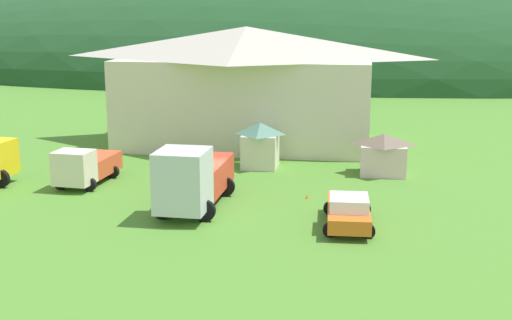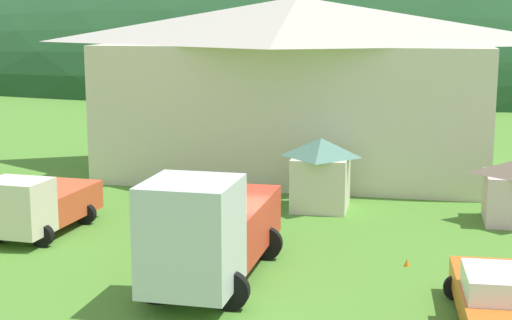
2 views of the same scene
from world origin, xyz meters
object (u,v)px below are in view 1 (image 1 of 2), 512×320
at_px(play_shed_pink, 383,153).
at_px(service_pickup_orange, 348,210).
at_px(depot_building, 246,84).
at_px(tow_truck_silver, 193,178).
at_px(light_truck_cream, 85,166).
at_px(play_shed_cream, 260,144).
at_px(traffic_cone_near_pickup, 307,199).

relative_size(play_shed_pink, service_pickup_orange, 0.59).
height_order(depot_building, tow_truck_silver, depot_building).
distance_m(light_truck_cream, service_pickup_orange, 16.70).
bearing_deg(play_shed_cream, service_pickup_orange, -62.27).
relative_size(play_shed_cream, light_truck_cream, 0.56).
xyz_separation_m(depot_building, service_pickup_orange, (8.26, -19.07, -3.80)).
height_order(play_shed_cream, traffic_cone_near_pickup, play_shed_cream).
xyz_separation_m(play_shed_cream, tow_truck_silver, (-2.08, -9.96, 0.18)).
relative_size(play_shed_pink, tow_truck_silver, 0.39).
height_order(tow_truck_silver, service_pickup_orange, tow_truck_silver).
relative_size(depot_building, light_truck_cream, 3.76).
bearing_deg(tow_truck_silver, depot_building, -178.23).
height_order(play_shed_cream, service_pickup_orange, play_shed_cream).
xyz_separation_m(play_shed_pink, light_truck_cream, (-17.71, -5.37, -0.20)).
relative_size(play_shed_cream, traffic_cone_near_pickup, 5.76).
height_order(depot_building, traffic_cone_near_pickup, depot_building).
height_order(tow_truck_silver, traffic_cone_near_pickup, tow_truck_silver).
xyz_separation_m(play_shed_cream, light_truck_cream, (-9.71, -6.03, -0.40)).
bearing_deg(play_shed_pink, tow_truck_silver, -137.31).
distance_m(depot_building, tow_truck_silver, 17.75).
bearing_deg(play_shed_pink, play_shed_cream, 175.27).
bearing_deg(play_shed_cream, depot_building, 106.28).
xyz_separation_m(play_shed_cream, traffic_cone_near_pickup, (3.70, -6.96, -1.56)).
distance_m(play_shed_cream, tow_truck_silver, 10.17).
distance_m(depot_building, light_truck_cream, 15.90).
bearing_deg(depot_building, play_shed_pink, -38.82).
bearing_deg(traffic_cone_near_pickup, depot_building, 112.13).
bearing_deg(tow_truck_silver, service_pickup_orange, 80.50).
bearing_deg(service_pickup_orange, light_truck_cream, -111.91).
relative_size(tow_truck_silver, traffic_cone_near_pickup, 14.77).
relative_size(light_truck_cream, traffic_cone_near_pickup, 10.22).
xyz_separation_m(depot_building, traffic_cone_near_pickup, (5.90, -14.51, -4.63)).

